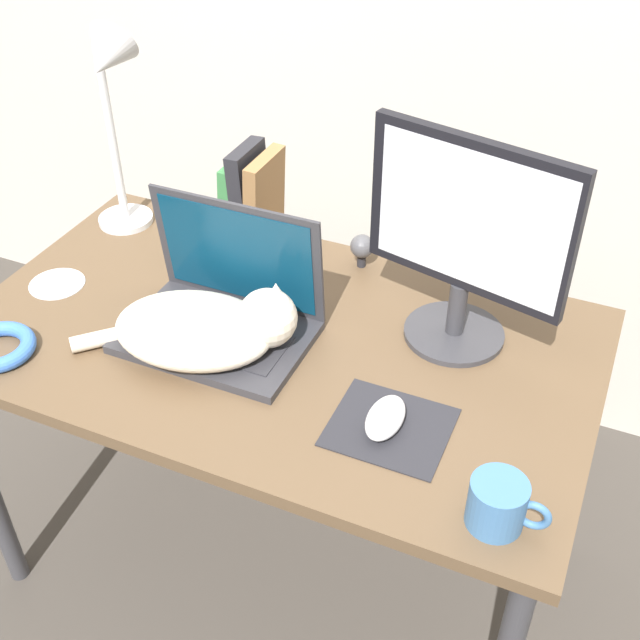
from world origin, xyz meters
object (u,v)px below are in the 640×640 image
(computer_mouse, at_px, (385,418))
(mug, at_px, (499,504))
(desk_lamp, at_px, (110,95))
(external_monitor, at_px, (466,238))
(book_row, at_px, (252,202))
(cd_disc, at_px, (57,284))
(laptop, at_px, (223,311))
(webcam, at_px, (362,247))
(cat, at_px, (206,328))

(computer_mouse, height_order, mug, mug)
(computer_mouse, height_order, desk_lamp, desk_lamp)
(external_monitor, bearing_deg, mug, -65.86)
(book_row, relative_size, mug, 1.93)
(computer_mouse, relative_size, book_row, 0.46)
(desk_lamp, bearing_deg, cd_disc, -95.06)
(book_row, height_order, cd_disc, book_row)
(external_monitor, relative_size, mug, 3.31)
(book_row, xyz_separation_m, cd_disc, (-0.32, -0.31, -0.11))
(book_row, bearing_deg, laptop, -73.34)
(computer_mouse, bearing_deg, laptop, 162.42)
(laptop, distance_m, cd_disc, 0.42)
(desk_lamp, bearing_deg, webcam, 8.23)
(laptop, xyz_separation_m, book_row, (-0.09, 0.31, 0.07))
(laptop, relative_size, computer_mouse, 3.17)
(external_monitor, xyz_separation_m, cd_disc, (-0.84, -0.17, -0.23))
(external_monitor, height_order, webcam, external_monitor)
(book_row, relative_size, webcam, 3.18)
(book_row, distance_m, cd_disc, 0.46)
(cat, relative_size, mug, 3.25)
(cat, xyz_separation_m, mug, (0.61, -0.18, -0.01))
(desk_lamp, relative_size, mug, 3.87)
(laptop, distance_m, mug, 0.66)
(external_monitor, relative_size, book_row, 1.71)
(external_monitor, relative_size, desk_lamp, 0.85)
(laptop, distance_m, desk_lamp, 0.55)
(book_row, height_order, desk_lamp, desk_lamp)
(computer_mouse, bearing_deg, book_row, 138.15)
(cd_disc, bearing_deg, laptop, 0.39)
(laptop, relative_size, external_monitor, 0.86)
(laptop, bearing_deg, book_row, 106.66)
(mug, bearing_deg, cat, 163.39)
(mug, bearing_deg, webcam, 127.76)
(computer_mouse, height_order, cd_disc, computer_mouse)
(book_row, distance_m, webcam, 0.27)
(cat, relative_size, book_row, 1.68)
(laptop, xyz_separation_m, webcam, (0.17, 0.33, -0.00))
(external_monitor, distance_m, webcam, 0.35)
(external_monitor, bearing_deg, webcam, 148.48)
(external_monitor, bearing_deg, computer_mouse, -97.57)
(mug, distance_m, cd_disc, 1.06)
(desk_lamp, bearing_deg, book_row, 10.67)
(book_row, distance_m, mug, 0.90)
(desk_lamp, distance_m, mug, 1.16)
(cat, distance_m, external_monitor, 0.52)
(external_monitor, bearing_deg, book_row, 165.36)
(cat, bearing_deg, laptop, 90.39)
(computer_mouse, xyz_separation_m, cd_disc, (-0.80, 0.12, -0.02))
(laptop, bearing_deg, external_monitor, 21.86)
(laptop, bearing_deg, computer_mouse, -17.58)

